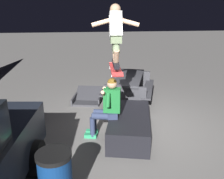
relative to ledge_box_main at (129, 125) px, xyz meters
The scene contains 7 objects.
ground_plane 0.40m from the ledge_box_main, 31.10° to the right, with size 40.00×40.00×0.00m, color slate.
ledge_box_main is the anchor object (origin of this frame).
person_sitting_on_ledge 0.69m from the ledge_box_main, 91.43° to the left, with size 0.59×0.78×1.30m.
skateboard 1.32m from the ledge_box_main, 110.47° to the left, with size 1.03×0.24×0.13m.
skater_airborne 1.99m from the ledge_box_main, 101.14° to the left, with size 0.62×0.89×1.12m.
kicker_ramp 2.30m from the ledge_box_main, 22.33° to the left, with size 1.14×0.96×0.38m.
picnic_table_back 1.98m from the ledge_box_main, ahead, with size 2.02×1.78×0.75m.
Camera 1 is at (-4.98, 1.02, 2.71)m, focal length 39.79 mm.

